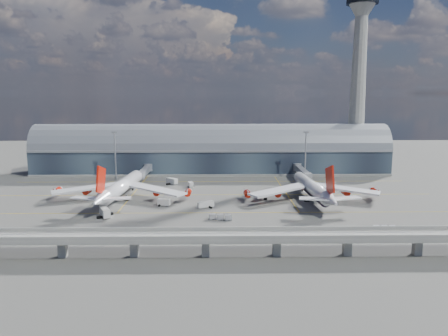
{
  "coord_description": "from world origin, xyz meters",
  "views": [
    {
      "loc": [
        3.27,
        -172.06,
        45.22
      ],
      "look_at": [
        6.24,
        10.0,
        14.0
      ],
      "focal_mm": 35.0,
      "sensor_mm": 36.0,
      "label": 1
    }
  ],
  "objects_px": {
    "floodlight_mast_left": "(115,154)",
    "cargo_train_0": "(220,217)",
    "airliner_right": "(313,189)",
    "control_tower": "(358,82)",
    "airliner_left": "(121,187)",
    "floodlight_mast_right": "(306,154)",
    "service_truck_1": "(164,202)",
    "service_truck_3": "(262,195)",
    "service_truck_4": "(191,185)",
    "service_truck_0": "(105,212)",
    "cargo_train_1": "(186,234)",
    "service_truck_5": "(172,181)",
    "cargo_train_2": "(385,228)",
    "service_truck_2": "(206,204)"
  },
  "relations": [
    {
      "from": "service_truck_4",
      "to": "cargo_train_2",
      "type": "bearing_deg",
      "value": -59.83
    },
    {
      "from": "floodlight_mast_right",
      "to": "service_truck_3",
      "type": "bearing_deg",
      "value": -122.41
    },
    {
      "from": "control_tower",
      "to": "service_truck_5",
      "type": "xyz_separation_m",
      "value": [
        -104.46,
        -39.3,
        -50.06
      ]
    },
    {
      "from": "service_truck_0",
      "to": "cargo_train_1",
      "type": "xyz_separation_m",
      "value": [
        31.83,
        -23.87,
        -0.65
      ]
    },
    {
      "from": "service_truck_1",
      "to": "control_tower",
      "type": "bearing_deg",
      "value": -39.96
    },
    {
      "from": "service_truck_1",
      "to": "airliner_right",
      "type": "bearing_deg",
      "value": -70.95
    },
    {
      "from": "floodlight_mast_right",
      "to": "cargo_train_2",
      "type": "xyz_separation_m",
      "value": [
        9.06,
        -88.29,
        -12.74
      ]
    },
    {
      "from": "floodlight_mast_right",
      "to": "service_truck_0",
      "type": "height_order",
      "value": "floodlight_mast_right"
    },
    {
      "from": "floodlight_mast_left",
      "to": "floodlight_mast_right",
      "type": "xyz_separation_m",
      "value": [
        100.0,
        0.0,
        0.0
      ]
    },
    {
      "from": "airliner_right",
      "to": "cargo_train_1",
      "type": "height_order",
      "value": "airliner_right"
    },
    {
      "from": "floodlight_mast_right",
      "to": "cargo_train_0",
      "type": "height_order",
      "value": "floodlight_mast_right"
    },
    {
      "from": "service_truck_4",
      "to": "cargo_train_2",
      "type": "relative_size",
      "value": 0.61
    },
    {
      "from": "airliner_right",
      "to": "service_truck_3",
      "type": "height_order",
      "value": "airliner_right"
    },
    {
      "from": "control_tower",
      "to": "airliner_right",
      "type": "xyz_separation_m",
      "value": [
        -40.92,
        -73.92,
        -46.57
      ]
    },
    {
      "from": "cargo_train_2",
      "to": "control_tower",
      "type": "bearing_deg",
      "value": -15.75
    },
    {
      "from": "service_truck_2",
      "to": "cargo_train_2",
      "type": "height_order",
      "value": "service_truck_2"
    },
    {
      "from": "service_truck_3",
      "to": "cargo_train_2",
      "type": "bearing_deg",
      "value": -30.55
    },
    {
      "from": "airliner_left",
      "to": "service_truck_1",
      "type": "relative_size",
      "value": 12.09
    },
    {
      "from": "floodlight_mast_left",
      "to": "airliner_right",
      "type": "xyz_separation_m",
      "value": [
        94.08,
        -45.92,
        -8.57
      ]
    },
    {
      "from": "floodlight_mast_left",
      "to": "service_truck_1",
      "type": "bearing_deg",
      "value": -59.73
    },
    {
      "from": "service_truck_4",
      "to": "service_truck_5",
      "type": "bearing_deg",
      "value": 129.91
    },
    {
      "from": "floodlight_mast_right",
      "to": "airliner_right",
      "type": "bearing_deg",
      "value": -97.35
    },
    {
      "from": "service_truck_0",
      "to": "cargo_train_1",
      "type": "height_order",
      "value": "service_truck_0"
    },
    {
      "from": "service_truck_1",
      "to": "service_truck_5",
      "type": "height_order",
      "value": "service_truck_5"
    },
    {
      "from": "service_truck_4",
      "to": "cargo_train_0",
      "type": "height_order",
      "value": "service_truck_4"
    },
    {
      "from": "service_truck_4",
      "to": "floodlight_mast_right",
      "type": "bearing_deg",
      "value": 2.89
    },
    {
      "from": "service_truck_4",
      "to": "service_truck_5",
      "type": "relative_size",
      "value": 0.74
    },
    {
      "from": "service_truck_1",
      "to": "service_truck_2",
      "type": "bearing_deg",
      "value": -88.8
    },
    {
      "from": "service_truck_1",
      "to": "cargo_train_2",
      "type": "distance_m",
      "value": 84.7
    },
    {
      "from": "service_truck_1",
      "to": "cargo_train_2",
      "type": "relative_size",
      "value": 0.68
    },
    {
      "from": "airliner_right",
      "to": "service_truck_0",
      "type": "xyz_separation_m",
      "value": [
        -82.43,
        -23.94,
        -3.41
      ]
    },
    {
      "from": "floodlight_mast_right",
      "to": "service_truck_0",
      "type": "distance_m",
      "value": 113.28
    },
    {
      "from": "floodlight_mast_right",
      "to": "service_truck_1",
      "type": "relative_size",
      "value": 4.87
    },
    {
      "from": "airliner_right",
      "to": "cargo_train_1",
      "type": "bearing_deg",
      "value": -139.9
    },
    {
      "from": "cargo_train_2",
      "to": "service_truck_5",
      "type": "bearing_deg",
      "value": 42.39
    },
    {
      "from": "floodlight_mast_right",
      "to": "service_truck_2",
      "type": "height_order",
      "value": "floodlight_mast_right"
    },
    {
      "from": "cargo_train_2",
      "to": "service_truck_4",
      "type": "bearing_deg",
      "value": 41.31
    },
    {
      "from": "control_tower",
      "to": "cargo_train_0",
      "type": "relative_size",
      "value": 11.83
    },
    {
      "from": "service_truck_5",
      "to": "service_truck_3",
      "type": "bearing_deg",
      "value": -84.49
    },
    {
      "from": "control_tower",
      "to": "airliner_right",
      "type": "height_order",
      "value": "control_tower"
    },
    {
      "from": "cargo_train_2",
      "to": "service_truck_3",
      "type": "bearing_deg",
      "value": 35.33
    },
    {
      "from": "control_tower",
      "to": "airliner_left",
      "type": "distance_m",
      "value": 149.77
    },
    {
      "from": "service_truck_0",
      "to": "service_truck_2",
      "type": "relative_size",
      "value": 1.15
    },
    {
      "from": "floodlight_mast_left",
      "to": "cargo_train_0",
      "type": "distance_m",
      "value": 93.19
    },
    {
      "from": "service_truck_4",
      "to": "cargo_train_1",
      "type": "height_order",
      "value": "service_truck_4"
    },
    {
      "from": "service_truck_1",
      "to": "cargo_train_0",
      "type": "relative_size",
      "value": 0.61
    },
    {
      "from": "service_truck_0",
      "to": "service_truck_3",
      "type": "distance_m",
      "value": 66.92
    },
    {
      "from": "airliner_left",
      "to": "cargo_train_0",
      "type": "xyz_separation_m",
      "value": [
        42.54,
        -30.77,
        -4.55
      ]
    },
    {
      "from": "service_truck_3",
      "to": "control_tower",
      "type": "bearing_deg",
      "value": 69.65
    },
    {
      "from": "airliner_left",
      "to": "cargo_train_1",
      "type": "xyz_separation_m",
      "value": [
        31.58,
        -49.94,
        -4.54
      ]
    }
  ]
}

